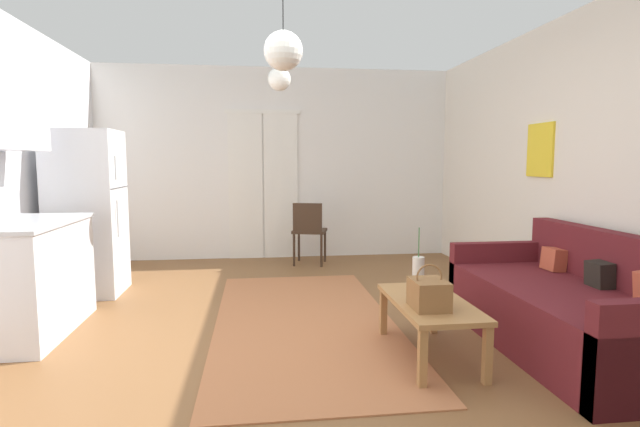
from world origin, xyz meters
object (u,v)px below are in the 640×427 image
at_px(pendant_lamp_near, 283,51).
at_px(pendant_lamp_far, 279,79).
at_px(coffee_table, 429,308).
at_px(couch, 574,311).
at_px(accent_chair, 309,229).
at_px(handbag, 429,294).
at_px(refrigerator, 87,213).
at_px(bamboo_vase, 418,273).

xyz_separation_m(pendant_lamp_near, pendant_lamp_far, (0.06, 1.78, 0.11)).
bearing_deg(coffee_table, couch, 0.16).
distance_m(coffee_table, accent_chair, 3.17).
relative_size(handbag, accent_chair, 0.36).
bearing_deg(pendant_lamp_far, handbag, -66.57).
distance_m(coffee_table, pendant_lamp_near, 1.99).
bearing_deg(coffee_table, pendant_lamp_near, 176.81).
relative_size(refrigerator, pendant_lamp_far, 2.85).
bearing_deg(coffee_table, pendant_lamp_far, 117.20).
relative_size(refrigerator, pendant_lamp_near, 2.36).
height_order(couch, refrigerator, refrigerator).
bearing_deg(bamboo_vase, pendant_lamp_near, -168.18).
distance_m(accent_chair, pendant_lamp_near, 3.49).
relative_size(couch, coffee_table, 1.96).
height_order(handbag, refrigerator, refrigerator).
relative_size(bamboo_vase, accent_chair, 0.57).
relative_size(coffee_table, pendant_lamp_near, 1.40).
height_order(couch, coffee_table, couch).
xyz_separation_m(bamboo_vase, pendant_lamp_near, (-1.00, -0.21, 1.54)).
height_order(refrigerator, pendant_lamp_far, pendant_lamp_far).
bearing_deg(handbag, accent_chair, 97.54).
bearing_deg(bamboo_vase, couch, -13.59).
distance_m(bamboo_vase, pendant_lamp_far, 2.46).
height_order(couch, pendant_lamp_far, pendant_lamp_far).
distance_m(bamboo_vase, refrigerator, 3.42).
distance_m(bamboo_vase, pendant_lamp_near, 1.85).
bearing_deg(refrigerator, couch, -27.00).
distance_m(bamboo_vase, handbag, 0.45).
distance_m(refrigerator, pendant_lamp_near, 3.01).
bearing_deg(pendant_lamp_far, refrigerator, 174.03).
bearing_deg(accent_chair, couch, 132.71).
bearing_deg(coffee_table, handbag, -112.39).
bearing_deg(pendant_lamp_far, coffee_table, -62.80).
xyz_separation_m(coffee_table, handbag, (-0.07, -0.17, 0.15)).
distance_m(coffee_table, pendant_lamp_far, 2.75).
height_order(accent_chair, pendant_lamp_far, pendant_lamp_far).
height_order(refrigerator, accent_chair, refrigerator).
xyz_separation_m(couch, accent_chair, (-1.60, 3.12, 0.20)).
distance_m(accent_chair, pendant_lamp_far, 2.18).
bearing_deg(accent_chair, pendant_lamp_near, 96.59).
relative_size(bamboo_vase, pendant_lamp_near, 0.67).
relative_size(couch, bamboo_vase, 4.11).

